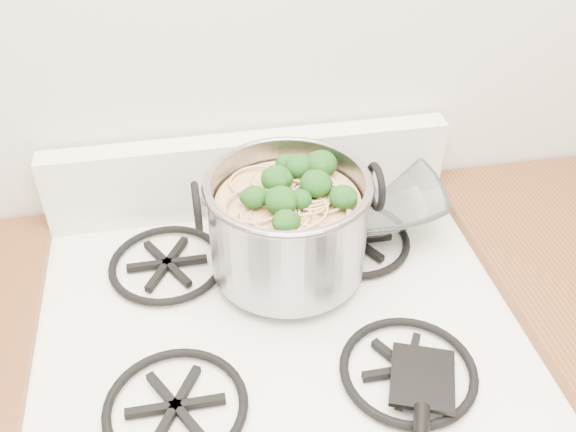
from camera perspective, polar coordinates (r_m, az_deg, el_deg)
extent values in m
cube|color=white|center=(1.07, -0.96, -9.70)|extent=(0.76, 0.65, 0.04)
cube|color=black|center=(1.05, -0.98, -8.53)|extent=(0.60, 0.56, 0.02)
cylinder|color=gray|center=(1.06, 0.00, -0.74)|extent=(0.26, 0.26, 0.17)
torus|color=gray|center=(1.01, 0.00, 2.93)|extent=(0.27, 0.27, 0.01)
torus|color=black|center=(1.01, -8.11, 0.81)|extent=(0.01, 0.08, 0.08)
torus|color=black|center=(1.05, 7.79, 2.59)|extent=(0.01, 0.08, 0.08)
cylinder|color=tan|center=(1.07, 0.00, -1.54)|extent=(0.24, 0.24, 0.14)
sphere|color=#174412|center=(1.01, 0.00, 2.18)|extent=(0.04, 0.04, 0.04)
sphere|color=#174412|center=(1.01, 0.00, 2.18)|extent=(0.04, 0.04, 0.04)
sphere|color=#174412|center=(1.01, 0.00, 2.18)|extent=(0.04, 0.04, 0.04)
sphere|color=#174412|center=(1.01, 0.00, 2.18)|extent=(0.04, 0.04, 0.04)
sphere|color=#174412|center=(1.01, 0.00, 2.18)|extent=(0.04, 0.04, 0.04)
sphere|color=#174412|center=(1.01, 0.00, 2.18)|extent=(0.04, 0.04, 0.04)
sphere|color=#174412|center=(1.01, 0.00, 2.18)|extent=(0.04, 0.04, 0.04)
sphere|color=#174412|center=(1.01, 0.00, 2.18)|extent=(0.04, 0.04, 0.04)
sphere|color=#174412|center=(1.01, 0.00, 2.18)|extent=(0.04, 0.04, 0.04)
sphere|color=#174412|center=(1.01, 0.00, 2.18)|extent=(0.04, 0.04, 0.04)
imported|color=white|center=(1.22, 6.76, 0.93)|extent=(0.12, 0.12, 0.03)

